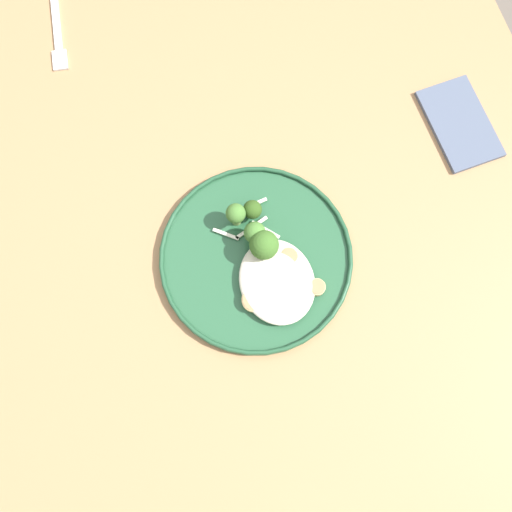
# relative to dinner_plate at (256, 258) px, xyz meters

# --- Properties ---
(ground) EXTENTS (6.00, 6.00, 0.00)m
(ground) POSITION_rel_dinner_plate_xyz_m (0.03, -0.03, -0.75)
(ground) COLOR #665B51
(wooden_dining_table) EXTENTS (1.40, 1.00, 0.74)m
(wooden_dining_table) POSITION_rel_dinner_plate_xyz_m (0.03, -0.03, -0.09)
(wooden_dining_table) COLOR #9E754C
(wooden_dining_table) RESTS_ON ground
(dinner_plate) EXTENTS (0.29, 0.29, 0.02)m
(dinner_plate) POSITION_rel_dinner_plate_xyz_m (0.00, 0.00, 0.00)
(dinner_plate) COLOR #235133
(dinner_plate) RESTS_ON wooden_dining_table
(noodle_bed) EXTENTS (0.13, 0.11, 0.02)m
(noodle_bed) POSITION_rel_dinner_plate_xyz_m (-0.05, -0.02, 0.01)
(noodle_bed) COLOR beige
(noodle_bed) RESTS_ON dinner_plate
(seared_scallop_left_edge) EXTENTS (0.03, 0.03, 0.02)m
(seared_scallop_left_edge) POSITION_rel_dinner_plate_xyz_m (-0.02, -0.05, 0.01)
(seared_scallop_left_edge) COLOR #DBB77A
(seared_scallop_left_edge) RESTS_ON dinner_plate
(seared_scallop_half_hidden) EXTENTS (0.03, 0.03, 0.02)m
(seared_scallop_half_hidden) POSITION_rel_dinner_plate_xyz_m (-0.04, -0.02, 0.01)
(seared_scallop_half_hidden) COLOR #E5C689
(seared_scallop_half_hidden) RESTS_ON dinner_plate
(seared_scallop_tilted_round) EXTENTS (0.04, 0.04, 0.01)m
(seared_scallop_tilted_round) POSITION_rel_dinner_plate_xyz_m (-0.06, 0.02, 0.01)
(seared_scallop_tilted_round) COLOR #DBB77A
(seared_scallop_tilted_round) RESTS_ON dinner_plate
(seared_scallop_center_golden) EXTENTS (0.02, 0.02, 0.01)m
(seared_scallop_center_golden) POSITION_rel_dinner_plate_xyz_m (-0.07, -0.07, 0.01)
(seared_scallop_center_golden) COLOR #DBB77A
(seared_scallop_center_golden) RESTS_ON dinner_plate
(broccoli_floret_split_head) EXTENTS (0.04, 0.04, 0.06)m
(broccoli_floret_split_head) POSITION_rel_dinner_plate_xyz_m (0.01, -0.01, 0.04)
(broccoli_floret_split_head) COLOR #7A994C
(broccoli_floret_split_head) RESTS_ON dinner_plate
(broccoli_floret_center_pile) EXTENTS (0.03, 0.03, 0.05)m
(broccoli_floret_center_pile) POSITION_rel_dinner_plate_xyz_m (0.03, -0.01, 0.03)
(broccoli_floret_center_pile) COLOR #89A356
(broccoli_floret_center_pile) RESTS_ON dinner_plate
(broccoli_floret_left_leaning) EXTENTS (0.03, 0.03, 0.04)m
(broccoli_floret_left_leaning) POSITION_rel_dinner_plate_xyz_m (0.07, -0.02, 0.03)
(broccoli_floret_left_leaning) COLOR #7A994C
(broccoli_floret_left_leaning) RESTS_ON dinner_plate
(broccoli_floret_tall_stalk) EXTENTS (0.03, 0.03, 0.05)m
(broccoli_floret_tall_stalk) POSITION_rel_dinner_plate_xyz_m (0.06, 0.01, 0.03)
(broccoli_floret_tall_stalk) COLOR #7A994C
(broccoli_floret_tall_stalk) RESTS_ON dinner_plate
(onion_sliver_pale_crescent) EXTENTS (0.03, 0.04, 0.00)m
(onion_sliver_pale_crescent) POSITION_rel_dinner_plate_xyz_m (0.05, 0.03, 0.01)
(onion_sliver_pale_crescent) COLOR silver
(onion_sliver_pale_crescent) RESTS_ON dinner_plate
(onion_sliver_curled_piece) EXTENTS (0.02, 0.06, 0.00)m
(onion_sliver_curled_piece) POSITION_rel_dinner_plate_xyz_m (0.05, -0.01, 0.01)
(onion_sliver_curled_piece) COLOR silver
(onion_sliver_curled_piece) RESTS_ON dinner_plate
(onion_sliver_long_sliver) EXTENTS (0.04, 0.04, 0.00)m
(onion_sliver_long_sliver) POSITION_rel_dinner_plate_xyz_m (0.04, -0.03, 0.01)
(onion_sliver_long_sliver) COLOR silver
(onion_sliver_long_sliver) RESTS_ON dinner_plate
(onion_sliver_short_strip) EXTENTS (0.01, 0.04, 0.00)m
(onion_sliver_short_strip) POSITION_rel_dinner_plate_xyz_m (0.08, -0.02, 0.01)
(onion_sliver_short_strip) COLOR silver
(onion_sliver_short_strip) RESTS_ON dinner_plate
(dinner_fork) EXTENTS (0.19, 0.04, 0.00)m
(dinner_fork) POSITION_rel_dinner_plate_xyz_m (0.49, 0.20, -0.01)
(dinner_fork) COLOR silver
(dinner_fork) RESTS_ON wooden_dining_table
(folded_napkin) EXTENTS (0.15, 0.10, 0.01)m
(folded_napkin) POSITION_rel_dinner_plate_xyz_m (0.11, -0.38, -0.00)
(folded_napkin) COLOR #4C566B
(folded_napkin) RESTS_ON wooden_dining_table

